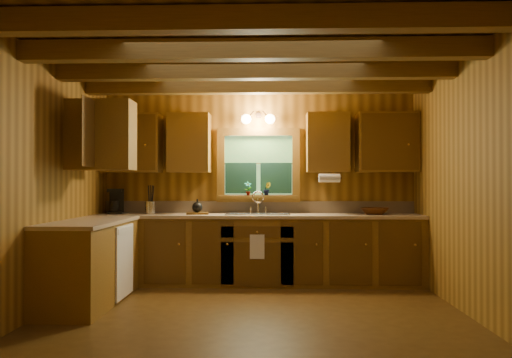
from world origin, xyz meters
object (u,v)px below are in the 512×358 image
object	(u,v)px
coffee_maker	(116,201)
cutting_board	(197,213)
wicker_basket	(375,211)
sink	(258,218)

from	to	relation	value
coffee_maker	cutting_board	bearing A→B (deg)	-21.94
cutting_board	wicker_basket	world-z (taller)	wicker_basket
sink	coffee_maker	size ratio (longest dim) A/B	2.47
sink	wicker_basket	bearing A→B (deg)	0.16
coffee_maker	cutting_board	distance (m)	1.13
sink	cutting_board	distance (m)	0.79
cutting_board	wicker_basket	bearing A→B (deg)	-8.96
coffee_maker	wicker_basket	xyz separation A→B (m)	(3.41, -0.07, -0.12)
coffee_maker	cutting_board	world-z (taller)	coffee_maker
cutting_board	sink	bearing A→B (deg)	-7.03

